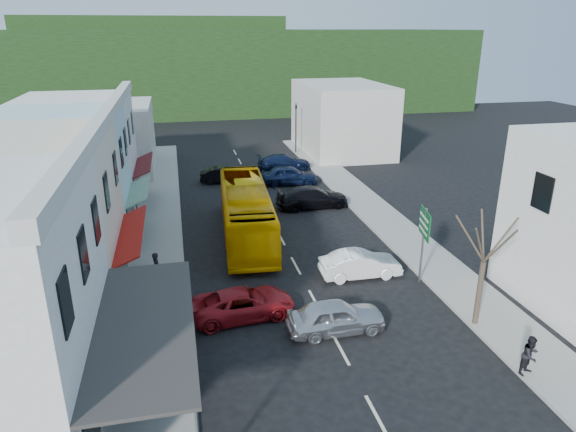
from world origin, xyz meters
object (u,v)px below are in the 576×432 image
Objects in this scene: direction_sign at (423,246)px; car_white at (360,264)px; car_silver at (336,317)px; car_red at (243,303)px; bus at (246,213)px; traffic_signal at (296,129)px; street_tree at (484,262)px; pedestrian_left at (157,269)px; pedestrian_right at (531,354)px.

car_white is at bearing 168.36° from direction_sign.
car_silver and car_red have the same top height.
traffic_signal is at bearing 72.81° from bus.
street_tree reaches higher than car_silver.
pedestrian_left is (-10.35, 1.10, 0.30)m from car_white.
car_white is 10.41m from pedestrian_left.
car_red is (-6.53, -2.64, 0.00)m from car_white.
bus is 11.20m from direction_sign.
car_white is 2.59× the size of pedestrian_left.
car_silver is at bearing -75.13° from bus.
pedestrian_right is at bearing 76.55° from traffic_signal.
car_white is (5.04, -6.76, -0.85)m from bus.
bus is 2.89× the size of direction_sign.
direction_sign reaches higher than bus.
car_silver is 0.85× the size of traffic_signal.
street_tree is (0.50, -4.38, 1.09)m from direction_sign.
car_red is at bearing -153.12° from pedestrian_left.
pedestrian_left is at bearing 122.26° from pedestrian_right.
street_tree is at bearing -71.44° from direction_sign.
car_white is 0.96× the size of car_red.
car_white is 3.33m from direction_sign.
bus is 6.82× the size of pedestrian_left.
pedestrian_right is at bearing -90.00° from street_tree.
pedestrian_left and pedestrian_right have the same top height.
car_red is at bearing 60.09° from car_silver.
street_tree is 33.68m from traffic_signal.
car_silver is at bearing -146.27° from pedestrian_left.
car_red is 1.15× the size of direction_sign.
car_red is 9.53m from direction_sign.
traffic_signal reaches higher than pedestrian_left.
pedestrian_left is 17.10m from pedestrian_right.
car_silver is at bearing 171.53° from street_tree.
car_silver is 1.10× the size of direction_sign.
traffic_signal is (5.94, 32.77, 1.89)m from car_silver.
pedestrian_left is at bearing 51.48° from car_silver.
traffic_signal reaches higher than pedestrian_right.
direction_sign is (2.80, -1.23, 1.31)m from car_white.
traffic_signal reaches higher than car_silver.
pedestrian_left is 13.39m from direction_sign.
bus is 9.55m from car_red.
traffic_signal is (3.13, 28.07, 1.89)m from car_white.
pedestrian_left reaches higher than car_white.
car_red is (-1.49, -9.40, -0.85)m from bus.
car_white is at bearing -114.80° from pedestrian_left.
car_white is at bearing -31.78° from car_silver.
street_tree is at bearing 69.28° from pedestrian_right.
pedestrian_right reaches higher than car_white.
traffic_signal is (0.33, 29.30, 0.59)m from direction_sign.
street_tree reaches higher than traffic_signal.
street_tree is (9.83, -2.97, 2.40)m from car_red.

